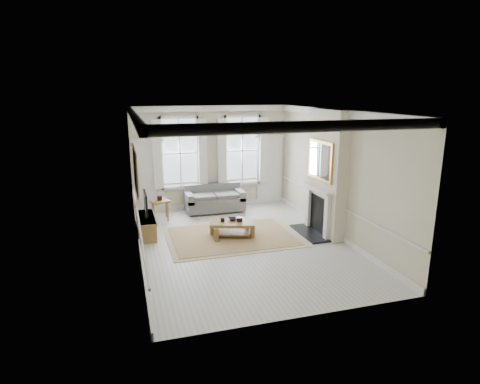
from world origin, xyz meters
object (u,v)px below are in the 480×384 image
object	(u,v)px
tv_stand	(146,226)
sofa	(214,200)
coffee_table	(232,224)
side_table	(160,204)

from	to	relation	value
tv_stand	sofa	bearing A→B (deg)	36.25
coffee_table	tv_stand	size ratio (longest dim) A/B	0.91
coffee_table	side_table	bearing A→B (deg)	146.72
sofa	tv_stand	xyz separation A→B (m)	(-2.30, -1.69, -0.10)
sofa	coffee_table	world-z (taller)	sofa
side_table	coffee_table	world-z (taller)	side_table
side_table	tv_stand	bearing A→B (deg)	-111.51
sofa	tv_stand	distance (m)	2.85
side_table	coffee_table	xyz separation A→B (m)	(1.72, -2.09, -0.15)
tv_stand	coffee_table	bearing A→B (deg)	-20.30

